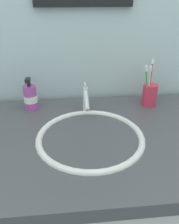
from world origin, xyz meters
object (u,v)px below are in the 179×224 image
Objects in this scene: faucet at (86,99)px; toothbrush_white at (149,84)px; soap_dispenser at (31,97)px; toothbrush_cup at (149,95)px; toothbrush_red at (151,79)px; toothbrush_green at (147,84)px.

faucet is 0.74× the size of toothbrush_white.
soap_dispenser is (-0.24, 0.06, -0.01)m from faucet.
toothbrush_white is at bearing -139.51° from toothbrush_cup.
faucet is 0.30m from toothbrush_white.
toothbrush_red is at bearing 74.84° from toothbrush_cup.
toothbrush_green reaches higher than toothbrush_white.
toothbrush_cup is 0.50× the size of toothbrush_red.
faucet is 0.28m from toothbrush_green.
soap_dispenser reaches higher than toothbrush_cup.
toothbrush_green is at bearing -3.43° from soap_dispenser.
toothbrush_green is (-0.03, -0.02, 0.06)m from toothbrush_cup.
toothbrush_cup is 0.55m from soap_dispenser.
toothbrush_red is (0.31, 0.09, 0.05)m from faucet.
toothbrush_cup is (0.30, 0.05, -0.02)m from faucet.
toothbrush_cup is 0.07m from toothbrush_green.
toothbrush_cup is at bearing -1.14° from soap_dispenser.
toothbrush_white is 0.54m from soap_dispenser.
toothbrush_white is 0.05m from toothbrush_red.
toothbrush_white is 1.25× the size of soap_dispenser.
toothbrush_cup is 0.06m from toothbrush_white.
faucet is 0.92× the size of soap_dispenser.
soap_dispenser is at bearing 177.59° from toothbrush_white.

